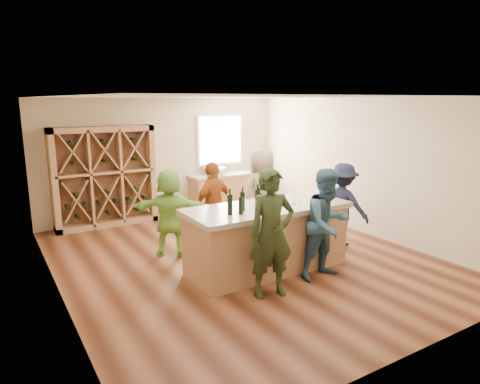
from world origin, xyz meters
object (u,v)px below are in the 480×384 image
wine_bottle_a (230,205)px  person_near_left (272,234)px  person_far_right (262,194)px  wine_bottle_c (243,202)px  wine_bottle_b (241,206)px  person_far_mid (214,205)px  sink (215,171)px  tasting_counter_base (267,240)px  wine_rack (105,177)px  wine_bottle_e (258,199)px  person_server (342,205)px  wine_bottle_d (259,203)px  person_near_right (327,224)px  person_far_left (170,212)px

wine_bottle_a → person_near_left: person_near_left is taller
person_far_right → wine_bottle_c: bearing=40.9°
wine_bottle_b → person_far_mid: 1.79m
wine_bottle_a → person_far_mid: person_far_mid is taller
sink → wine_bottle_a: size_ratio=1.70×
sink → wine_bottle_a: bearing=-115.3°
tasting_counter_base → wine_bottle_c: 0.89m
wine_rack → wine_bottle_e: bearing=-71.7°
person_server → person_far_right: 1.58m
wine_bottle_a → wine_bottle_d: (0.45, -0.10, -0.01)m
tasting_counter_base → person_far_mid: person_far_mid is taller
person_near_left → person_far_mid: (0.30, 2.30, -0.11)m
person_near_right → person_far_mid: 2.36m
wine_bottle_c → wine_bottle_e: bearing=-11.7°
tasting_counter_base → person_near_left: 1.06m
wine_rack → wine_bottle_c: size_ratio=7.54×
wine_bottle_a → wine_bottle_b: wine_bottle_a is taller
person_near_right → wine_bottle_d: bearing=152.4°
wine_bottle_c → person_server: 2.48m
person_far_mid → tasting_counter_base: bearing=79.1°
wine_bottle_a → wine_bottle_c: (0.28, 0.10, -0.01)m
tasting_counter_base → wine_bottle_e: 0.80m
wine_bottle_b → person_far_left: person_far_left is taller
wine_bottle_c → person_near_left: 0.82m
person_server → wine_rack: bearing=21.4°
wine_bottle_b → wine_bottle_e: bearing=16.0°
person_near_left → person_far_left: 2.36m
person_far_left → person_near_left: bearing=138.7°
wine_bottle_d → person_far_right: size_ratio=0.17×
tasting_counter_base → person_far_left: bearing=126.8°
person_near_right → person_server: 1.64m
person_server → person_far_mid: 2.45m
wine_bottle_b → sink: bearing=66.8°
wine_rack → wine_bottle_b: size_ratio=8.21×
person_far_mid → person_server: bearing=130.9°
tasting_counter_base → person_far_left: 1.84m
wine_bottle_d → person_server: 2.35m
wine_bottle_e → person_near_right: person_near_right is taller
wine_bottle_a → person_far_right: 2.33m
wine_bottle_b → person_far_right: 2.25m
wine_bottle_b → person_far_mid: (0.43, 1.69, -0.40)m
wine_bottle_d → person_server: (2.26, 0.51, -0.43)m
wine_bottle_a → wine_bottle_e: (0.53, 0.05, 0.00)m
wine_bottle_c → wine_bottle_e: size_ratio=0.91×
person_near_left → person_far_left: person_near_left is taller
wine_bottle_a → wine_bottle_d: size_ratio=1.05×
person_near_right → person_far_left: size_ratio=1.10×
wine_rack → person_server: bearing=-46.3°
wine_rack → person_server: 5.10m
tasting_counter_base → wine_bottle_e: wine_bottle_e is taller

